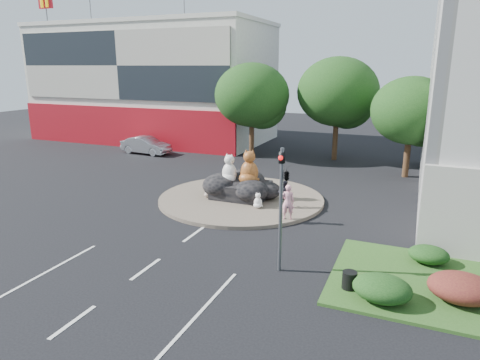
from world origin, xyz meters
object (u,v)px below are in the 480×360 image
object	(u,v)px
cat_tabby	(249,167)
kitten_white	(258,200)
litter_bin	(349,280)
pedestrian_dark	(284,194)
parked_car	(146,145)
cat_white	(229,168)
kitten_calico	(208,190)
pedestrian_pink	(288,202)

from	to	relation	value
cat_tabby	kitten_white	world-z (taller)	cat_tabby
kitten_white	litter_bin	world-z (taller)	kitten_white
kitten_white	pedestrian_dark	distance (m)	1.52
pedestrian_dark	parked_car	xyz separation A→B (m)	(-16.66, 10.57, -0.17)
pedestrian_dark	parked_car	distance (m)	19.73
cat_white	cat_tabby	bearing A→B (deg)	20.56
kitten_calico	pedestrian_dark	size ratio (longest dim) A/B	0.55
cat_tabby	pedestrian_pink	xyz separation A→B (m)	(3.20, -2.64, -1.02)
kitten_calico	parked_car	size ratio (longest dim) A/B	0.17
kitten_white	pedestrian_pink	world-z (taller)	pedestrian_pink
pedestrian_pink	kitten_white	bearing A→B (deg)	-46.24
pedestrian_dark	cat_white	bearing A→B (deg)	-3.57
cat_white	pedestrian_pink	world-z (taller)	cat_white
litter_bin	pedestrian_pink	bearing A→B (deg)	124.70
cat_tabby	pedestrian_dark	bearing A→B (deg)	-22.09
cat_tabby	litter_bin	xyz separation A→B (m)	(7.32, -8.60, -1.71)
cat_tabby	parked_car	bearing A→B (deg)	141.36
cat_tabby	parked_car	size ratio (longest dim) A/B	0.43
cat_white	parked_car	distance (m)	16.43
kitten_calico	parked_car	distance (m)	15.87
kitten_white	kitten_calico	bearing A→B (deg)	143.12
kitten_calico	litter_bin	distance (m)	12.46
pedestrian_dark	litter_bin	world-z (taller)	pedestrian_dark
pedestrian_pink	cat_white	bearing A→B (deg)	-46.65
kitten_white	parked_car	bearing A→B (deg)	118.35
litter_bin	cat_tabby	bearing A→B (deg)	130.42
cat_tabby	kitten_calico	xyz separation A→B (m)	(-2.39, -0.80, -1.52)
pedestrian_dark	litter_bin	size ratio (longest dim) A/B	2.40
cat_tabby	pedestrian_pink	bearing A→B (deg)	-43.69
cat_white	kitten_calico	xyz separation A→B (m)	(-1.18, -0.60, -1.37)
pedestrian_pink	parked_car	bearing A→B (deg)	-53.09
cat_tabby	kitten_calico	bearing A→B (deg)	-165.72
cat_tabby	litter_bin	bearing A→B (deg)	-53.70
cat_white	litter_bin	bearing A→B (deg)	-33.01
cat_white	pedestrian_dark	bearing A→B (deg)	2.25
kitten_white	pedestrian_pink	size ratio (longest dim) A/B	0.48
cat_white	pedestrian_dark	world-z (taller)	cat_white
kitten_white	pedestrian_dark	xyz separation A→B (m)	(1.30, 0.73, 0.32)
cat_white	pedestrian_pink	distance (m)	5.12
cat_white	pedestrian_pink	xyz separation A→B (m)	(4.41, -2.45, -0.86)
cat_tabby	pedestrian_pink	size ratio (longest dim) A/B	1.13
parked_car	kitten_white	bearing A→B (deg)	-121.76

